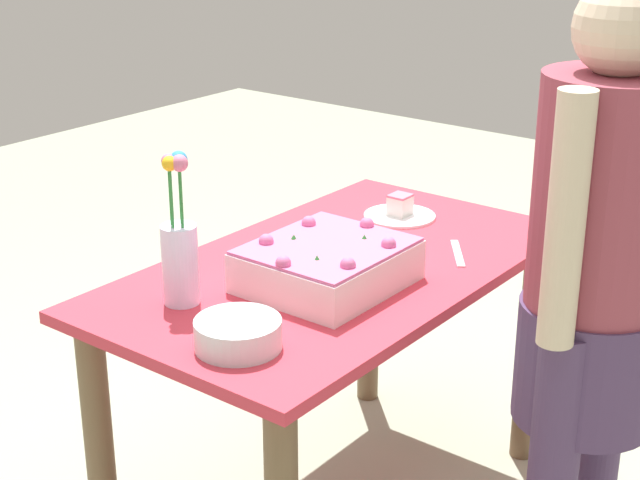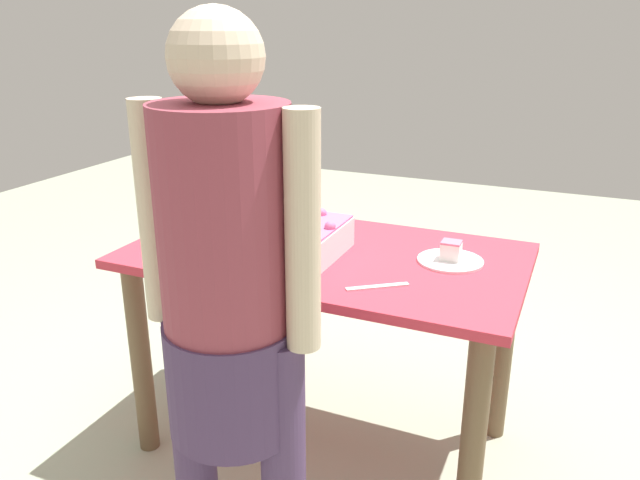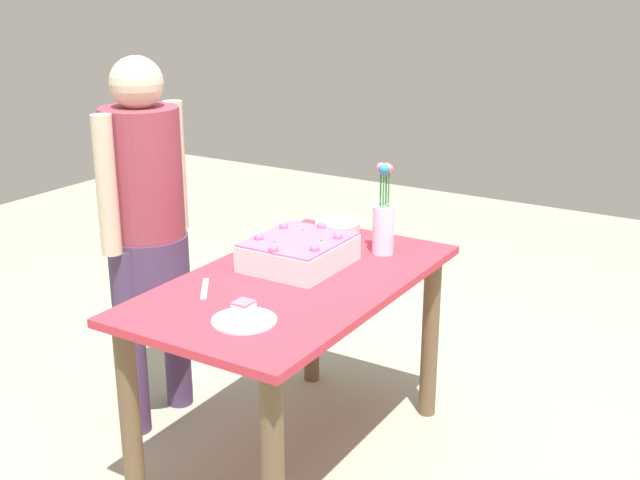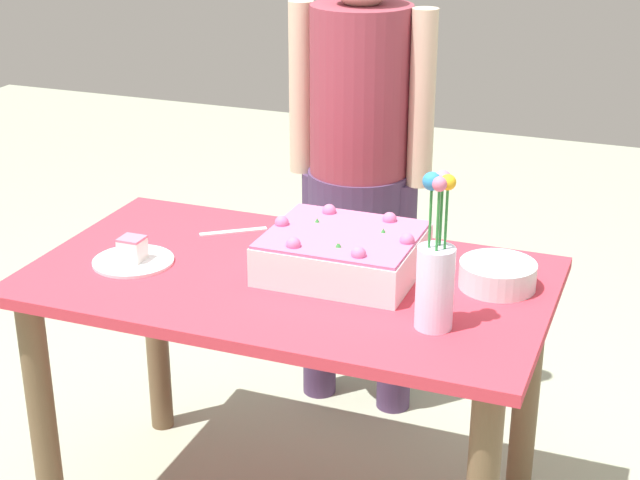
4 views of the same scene
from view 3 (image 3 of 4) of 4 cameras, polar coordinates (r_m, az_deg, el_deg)
ground_plane at (r=3.20m, az=-1.65°, el=-15.19°), size 8.00×8.00×0.00m
dining_table at (r=2.91m, az=-1.75°, el=-5.27°), size 1.28×0.73×0.74m
sheet_cake at (r=2.97m, az=-1.53°, el=-0.84°), size 0.37×0.32×0.13m
serving_plate_with_slice at (r=2.52m, az=-5.42°, el=-5.46°), size 0.21×0.21×0.07m
cake_knife at (r=2.79m, az=-8.20°, el=-3.45°), size 0.16×0.13×0.00m
flower_vase at (r=3.08m, az=4.54°, el=1.29°), size 0.08×0.08×0.36m
fruit_bowl at (r=3.30m, az=1.25°, el=0.77°), size 0.18×0.18×0.06m
person_standing at (r=3.19m, az=-12.25°, el=1.25°), size 0.45×0.31×1.49m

